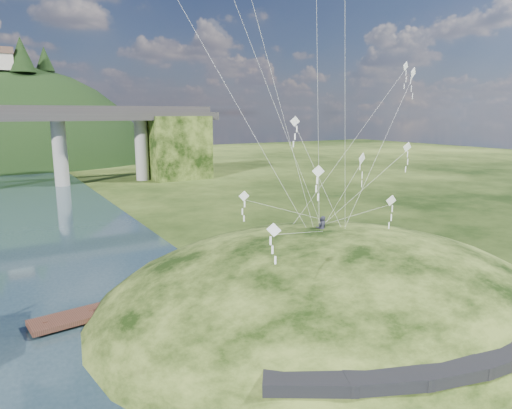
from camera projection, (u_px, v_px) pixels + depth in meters
ground at (249, 339)px, 27.99m from camera, size 320.00×320.00×0.00m
grass_hill at (329, 320)px, 33.96m from camera, size 36.00×32.00×13.00m
footpath at (472, 346)px, 23.06m from camera, size 22.29×5.84×0.83m
wooden_dock at (133, 302)px, 32.41m from camera, size 13.75×3.73×0.97m
kite_flyers at (322, 217)px, 34.93m from camera, size 1.05×1.02×1.98m
kite_swarm at (329, 98)px, 31.01m from camera, size 21.31×17.24×21.72m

